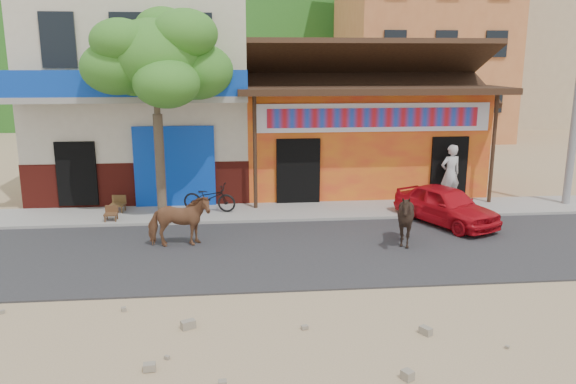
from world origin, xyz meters
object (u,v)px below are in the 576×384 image
at_px(cow_dark, 406,219).
at_px(pedestrian, 450,173).
at_px(scooter, 209,197).
at_px(cafe_chair_left, 117,197).
at_px(tree, 157,114).
at_px(red_car, 446,205).
at_px(cafe_chair_right, 110,207).
at_px(cow_tan, 179,221).

height_order(cow_dark, pedestrian, pedestrian).
relative_size(scooter, cafe_chair_left, 1.79).
height_order(tree, cow_dark, tree).
xyz_separation_m(cow_dark, cafe_chair_left, (-7.82, 3.73, -0.16)).
distance_m(pedestrian, cafe_chair_left, 10.51).
relative_size(tree, red_car, 1.84).
bearing_deg(scooter, cafe_chair_left, 101.37).
bearing_deg(pedestrian, cafe_chair_right, -5.04).
height_order(tree, cow_tan, tree).
distance_m(tree, cow_tan, 3.73).
bearing_deg(scooter, cow_tan, -176.46).
relative_size(red_car, scooter, 2.00).
bearing_deg(pedestrian, cow_dark, 44.33).
height_order(cow_dark, cafe_chair_right, cow_dark).
bearing_deg(pedestrian, scooter, -8.43).
xyz_separation_m(cow_tan, cafe_chair_right, (-2.15, 2.27, -0.18)).
xyz_separation_m(cow_tan, scooter, (0.63, 3.05, -0.14)).
xyz_separation_m(red_car, cafe_chair_right, (-9.54, 0.98, -0.08)).
relative_size(cow_tan, cafe_chair_left, 1.70).
height_order(pedestrian, cafe_chair_right, pedestrian).
xyz_separation_m(scooter, cafe_chair_right, (-2.78, -0.78, -0.04)).
bearing_deg(cow_tan, cafe_chair_left, 28.84).
relative_size(scooter, cafe_chair_right, 2.08).
height_order(tree, scooter, tree).
xyz_separation_m(cow_dark, cafe_chair_right, (-7.82, 2.76, -0.22)).
bearing_deg(cow_tan, cafe_chair_right, 38.74).
xyz_separation_m(cow_tan, cow_dark, (5.67, -0.49, 0.04)).
bearing_deg(red_car, tree, 144.70).
distance_m(cow_tan, red_car, 7.50).
bearing_deg(cow_dark, pedestrian, 116.35).
distance_m(cow_tan, scooter, 3.12).
height_order(red_car, cafe_chair_right, red_car).
relative_size(tree, scooter, 3.67).
bearing_deg(scooter, cow_dark, -109.88).
bearing_deg(tree, scooter, 13.05).
distance_m(red_car, cafe_chair_left, 9.74).
bearing_deg(cow_dark, cafe_chair_left, -145.11).
relative_size(cow_tan, pedestrian, 0.82).
relative_size(cow_dark, scooter, 0.85).
bearing_deg(tree, cow_tan, -74.57).
height_order(pedestrian, cafe_chair_left, pedestrian).
relative_size(tree, pedestrian, 3.19).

